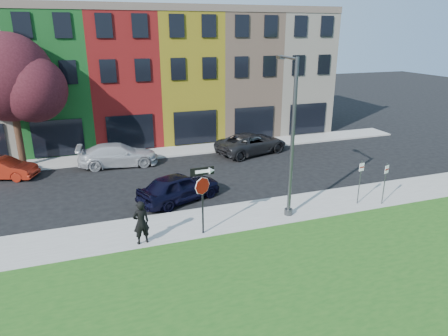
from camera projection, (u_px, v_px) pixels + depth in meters
name	position (u px, v px, depth m)	size (l,w,h in m)	color
ground	(294.00, 242.00, 17.29)	(120.00, 120.00, 0.00)	black
sidewalk_near	(301.00, 207.00, 20.57)	(40.00, 3.00, 0.12)	gray
sidewalk_far	(161.00, 153.00, 29.73)	(40.00, 2.40, 0.12)	gray
rowhouse_block	(150.00, 76.00, 33.79)	(30.00, 10.12, 10.00)	beige
stop_sign	(202.00, 187.00, 17.10)	(1.05, 0.11, 3.11)	black
man	(141.00, 222.00, 16.69)	(0.77, 0.58, 1.93)	black
sedan_near	(179.00, 187.00, 21.24)	(4.95, 3.43, 1.57)	black
parked_car_red	(3.00, 168.00, 24.52)	(4.26, 2.75, 1.32)	maroon
parked_car_silver	(118.00, 155.00, 26.85)	(5.39, 2.54, 1.52)	#ADADB2
parked_car_dark	(252.00, 143.00, 29.58)	(6.02, 3.96, 1.54)	black
parked_car_white	(252.00, 143.00, 29.96)	(4.28, 2.87, 1.35)	silver
street_lamp	(291.00, 139.00, 18.59)	(0.61, 2.57, 7.50)	#434548
parking_sign_a	(360.00, 177.00, 20.42)	(0.32, 0.11, 2.34)	#434548
parking_sign_b	(385.00, 179.00, 20.40)	(0.31, 0.13, 2.22)	#434548
tree_purple	(11.00, 80.00, 24.98)	(6.59, 5.77, 8.54)	black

